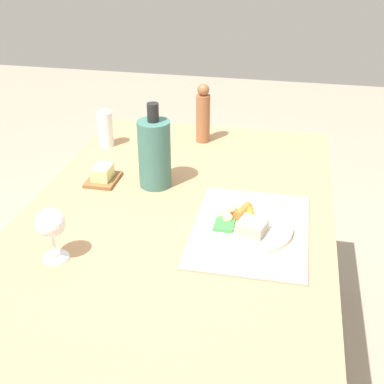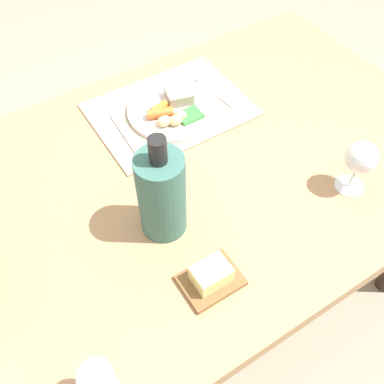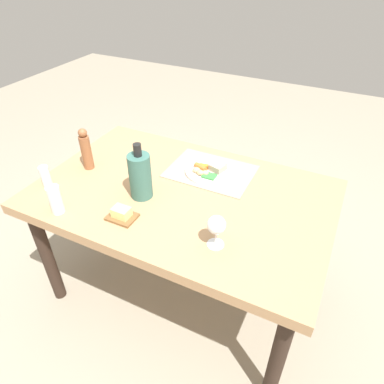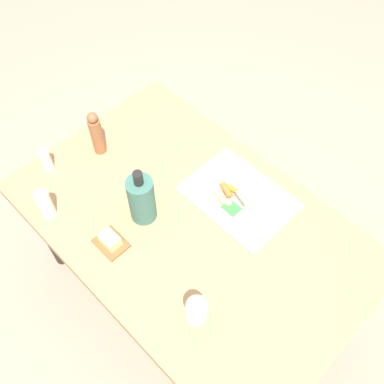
# 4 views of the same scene
# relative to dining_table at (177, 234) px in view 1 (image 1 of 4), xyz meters

# --- Properties ---
(ground_plane) EXTENTS (8.00, 8.00, 0.00)m
(ground_plane) POSITION_rel_dining_table_xyz_m (0.00, 0.00, -0.66)
(ground_plane) COLOR gray
(dining_table) EXTENTS (1.48, 0.95, 0.74)m
(dining_table) POSITION_rel_dining_table_xyz_m (0.00, 0.00, 0.00)
(dining_table) COLOR tan
(dining_table) RESTS_ON ground_plane
(placemat) EXTENTS (0.45, 0.33, 0.01)m
(placemat) POSITION_rel_dining_table_xyz_m (-0.06, -0.23, 0.08)
(placemat) COLOR tan
(placemat) RESTS_ON dining_table
(dinner_plate) EXTENTS (0.27, 0.27, 0.05)m
(dinner_plate) POSITION_rel_dining_table_xyz_m (-0.06, -0.22, 0.10)
(dinner_plate) COLOR white
(dinner_plate) RESTS_ON placemat
(fork) EXTENTS (0.04, 0.17, 0.00)m
(fork) POSITION_rel_dining_table_xyz_m (-0.21, -0.23, 0.09)
(fork) COLOR silver
(fork) RESTS_ON placemat
(knife) EXTENTS (0.03, 0.18, 0.00)m
(knife) POSITION_rel_dining_table_xyz_m (0.10, -0.21, 0.09)
(knife) COLOR silver
(knife) RESTS_ON placemat
(pepper_mill) EXTENTS (0.06, 0.06, 0.24)m
(pepper_mill) POSITION_rel_dining_table_xyz_m (0.57, 0.03, 0.19)
(pepper_mill) COLOR brown
(pepper_mill) RESTS_ON dining_table
(salt_shaker) EXTENTS (0.05, 0.05, 0.11)m
(salt_shaker) POSITION_rel_dining_table_xyz_m (0.65, 0.25, 0.14)
(salt_shaker) COLOR white
(salt_shaker) RESTS_ON dining_table
(cooler_bottle) EXTENTS (0.11, 0.11, 0.29)m
(cooler_bottle) POSITION_rel_dining_table_xyz_m (0.16, 0.11, 0.20)
(cooler_bottle) COLOR #3A695E
(cooler_bottle) RESTS_ON dining_table
(water_tumbler) EXTENTS (0.06, 0.06, 0.14)m
(water_tumbler) POSITION_rel_dining_table_xyz_m (0.45, 0.39, 0.14)
(water_tumbler) COLOR silver
(water_tumbler) RESTS_ON dining_table
(wine_glass) EXTENTS (0.08, 0.08, 0.15)m
(wine_glass) POSITION_rel_dining_table_xyz_m (-0.30, 0.27, 0.19)
(wine_glass) COLOR white
(wine_glass) RESTS_ON dining_table
(butter_dish) EXTENTS (0.13, 0.10, 0.06)m
(butter_dish) POSITION_rel_dining_table_xyz_m (0.15, 0.30, 0.10)
(butter_dish) COLOR brown
(butter_dish) RESTS_ON dining_table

